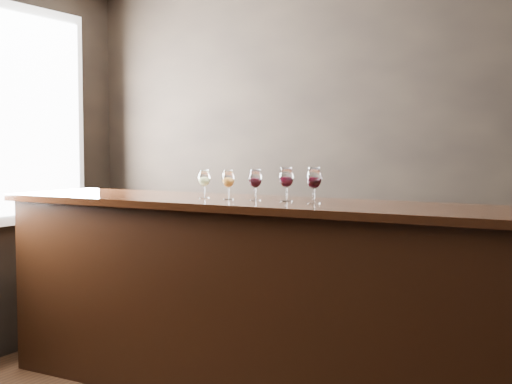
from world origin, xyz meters
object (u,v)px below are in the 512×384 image
at_px(back_bar_shelf, 453,312).
at_px(glass_amber, 228,179).
at_px(bar_counter, 252,302).
at_px(glass_white, 204,179).
at_px(glass_red_b, 286,178).
at_px(glass_red_a, 255,179).
at_px(glass_red_c, 314,179).

height_order(back_bar_shelf, glass_amber, glass_amber).
relative_size(bar_counter, glass_white, 18.50).
relative_size(glass_white, glass_red_b, 0.89).
relative_size(back_bar_shelf, glass_red_a, 13.14).
height_order(back_bar_shelf, glass_red_a, glass_red_a).
height_order(glass_red_a, glass_red_c, glass_red_c).
distance_m(back_bar_shelf, glass_white, 1.84).
bearing_deg(glass_red_a, glass_amber, -178.87).
distance_m(bar_counter, glass_red_a, 0.75).
bearing_deg(glass_white, glass_red_b, 0.09).
bearing_deg(back_bar_shelf, glass_amber, -142.46).
distance_m(bar_counter, back_bar_shelf, 1.36).
bearing_deg(glass_red_c, glass_amber, 177.15).
height_order(glass_red_a, glass_red_b, glass_red_b).
relative_size(glass_white, glass_red_a, 0.95).
xyz_separation_m(bar_counter, glass_red_a, (0.03, -0.00, 0.75)).
xyz_separation_m(bar_counter, back_bar_shelf, (1.01, 0.89, -0.13)).
height_order(glass_white, glass_red_c, glass_red_c).
bearing_deg(glass_amber, glass_red_c, -2.85).
relative_size(bar_counter, glass_red_c, 15.97).
bearing_deg(glass_red_a, glass_red_b, 9.06).
xyz_separation_m(glass_amber, glass_red_c, (0.57, -0.03, 0.02)).
height_order(glass_red_b, glass_red_c, glass_red_c).
bearing_deg(bar_counter, glass_white, 178.88).
xyz_separation_m(back_bar_shelf, glass_white, (-1.36, -0.87, 0.87)).
distance_m(glass_red_a, glass_red_b, 0.19).
distance_m(bar_counter, glass_amber, 0.76).
relative_size(glass_red_a, glass_red_c, 0.91).
height_order(bar_counter, glass_amber, glass_amber).
xyz_separation_m(back_bar_shelf, glass_amber, (-1.17, -0.90, 0.88)).
distance_m(back_bar_shelf, glass_red_a, 1.60).
xyz_separation_m(glass_white, glass_red_c, (0.77, -0.06, 0.02)).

